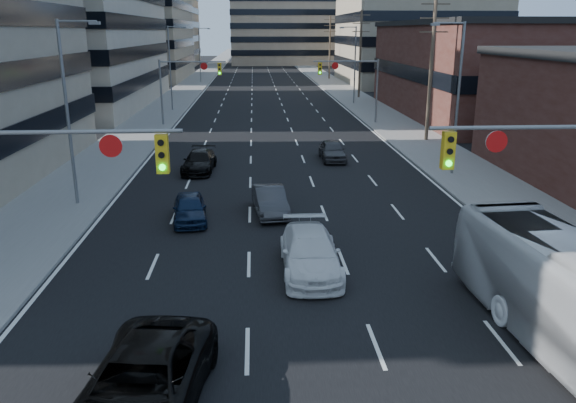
# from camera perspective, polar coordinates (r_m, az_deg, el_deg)

# --- Properties ---
(road_surface) EXTENTS (18.00, 300.00, 0.02)m
(road_surface) POSITION_cam_1_polar(r_m,az_deg,el_deg) (137.94, -2.87, 13.40)
(road_surface) COLOR black
(road_surface) RESTS_ON ground
(sidewalk_left) EXTENTS (5.00, 300.00, 0.15)m
(sidewalk_left) POSITION_cam_1_polar(r_m,az_deg,el_deg) (138.29, -7.77, 13.30)
(sidewalk_left) COLOR slate
(sidewalk_left) RESTS_ON ground
(sidewalk_right) EXTENTS (5.00, 300.00, 0.15)m
(sidewalk_right) POSITION_cam_1_polar(r_m,az_deg,el_deg) (138.54, 2.03, 13.45)
(sidewalk_right) COLOR slate
(sidewalk_right) RESTS_ON ground
(office_left_far) EXTENTS (20.00, 30.00, 16.00)m
(office_left_far) POSITION_cam_1_polar(r_m,az_deg,el_deg) (110.00, -15.86, 16.08)
(office_left_far) COLOR gray
(office_left_far) RESTS_ON ground
(storefront_right_mid) EXTENTS (20.00, 30.00, 9.00)m
(storefront_right_mid) POSITION_cam_1_polar(r_m,az_deg,el_deg) (63.18, 20.88, 12.26)
(storefront_right_mid) COLOR #472119
(storefront_right_mid) RESTS_ON ground
(office_right_far) EXTENTS (22.00, 28.00, 14.00)m
(office_right_far) POSITION_cam_1_polar(r_m,az_deg,el_deg) (99.28, 12.53, 15.70)
(office_right_far) COLOR gray
(office_right_far) RESTS_ON ground
(bg_block_left) EXTENTS (24.00, 24.00, 20.00)m
(bg_block_left) POSITION_cam_1_polar(r_m,az_deg,el_deg) (150.04, -14.23, 17.03)
(bg_block_left) COLOR #ADA089
(bg_block_left) RESTS_ON ground
(bg_block_right) EXTENTS (22.00, 22.00, 12.00)m
(bg_block_right) POSITION_cam_1_polar(r_m,az_deg,el_deg) (141.71, 10.66, 15.66)
(bg_block_right) COLOR gray
(bg_block_right) RESTS_ON ground
(signal_near_left) EXTENTS (6.59, 0.33, 6.00)m
(signal_near_left) POSITION_cam_1_polar(r_m,az_deg,el_deg) (17.27, -23.52, 1.64)
(signal_near_left) COLOR slate
(signal_near_left) RESTS_ON ground
(signal_near_right) EXTENTS (6.59, 0.33, 6.00)m
(signal_near_right) POSITION_cam_1_polar(r_m,az_deg,el_deg) (18.51, 25.60, 2.33)
(signal_near_right) COLOR slate
(signal_near_right) RESTS_ON ground
(signal_far_left) EXTENTS (6.09, 0.33, 6.00)m
(signal_far_left) POSITION_cam_1_polar(r_m,az_deg,el_deg) (53.20, -10.33, 12.18)
(signal_far_left) COLOR slate
(signal_far_left) RESTS_ON ground
(signal_far_right) EXTENTS (6.09, 0.33, 6.00)m
(signal_far_right) POSITION_cam_1_polar(r_m,az_deg,el_deg) (53.62, 6.60, 12.37)
(signal_far_right) COLOR slate
(signal_far_right) RESTS_ON ground
(utility_pole_block) EXTENTS (2.20, 0.28, 11.00)m
(utility_pole_block) POSITION_cam_1_polar(r_m,az_deg,el_deg) (45.85, 14.34, 13.06)
(utility_pole_block) COLOR #4C3D2D
(utility_pole_block) RESTS_ON ground
(utility_pole_midblock) EXTENTS (2.20, 0.28, 11.00)m
(utility_pole_midblock) POSITION_cam_1_polar(r_m,az_deg,el_deg) (74.98, 7.35, 14.75)
(utility_pole_midblock) COLOR #4C3D2D
(utility_pole_midblock) RESTS_ON ground
(utility_pole_distant) EXTENTS (2.20, 0.28, 11.00)m
(utility_pole_distant) POSITION_cam_1_polar(r_m,az_deg,el_deg) (104.61, 4.26, 15.42)
(utility_pole_distant) COLOR #4C3D2D
(utility_pole_distant) RESTS_ON ground
(streetlight_left_near) EXTENTS (2.03, 0.22, 9.00)m
(streetlight_left_near) POSITION_cam_1_polar(r_m,az_deg,el_deg) (29.25, -21.28, 9.10)
(streetlight_left_near) COLOR slate
(streetlight_left_near) RESTS_ON ground
(streetlight_left_mid) EXTENTS (2.03, 0.22, 9.00)m
(streetlight_left_mid) POSITION_cam_1_polar(r_m,az_deg,el_deg) (63.39, -11.77, 13.51)
(streetlight_left_mid) COLOR slate
(streetlight_left_mid) RESTS_ON ground
(streetlight_left_far) EXTENTS (2.03, 0.22, 9.00)m
(streetlight_left_far) POSITION_cam_1_polar(r_m,az_deg,el_deg) (98.13, -8.88, 14.75)
(streetlight_left_far) COLOR slate
(streetlight_left_far) RESTS_ON ground
(streetlight_right_near) EXTENTS (2.03, 0.22, 9.00)m
(streetlight_right_near) POSITION_cam_1_polar(r_m,az_deg,el_deg) (34.91, 16.70, 10.63)
(streetlight_right_near) COLOR slate
(streetlight_right_near) RESTS_ON ground
(streetlight_right_far) EXTENTS (2.03, 0.22, 9.00)m
(streetlight_right_far) POSITION_cam_1_polar(r_m,az_deg,el_deg) (68.78, 6.69, 13.98)
(streetlight_right_far) COLOR slate
(streetlight_right_far) RESTS_ON ground
(black_pickup) EXTENTS (3.25, 5.86, 1.55)m
(black_pickup) POSITION_cam_1_polar(r_m,az_deg,el_deg) (13.79, -14.52, -17.57)
(black_pickup) COLOR black
(black_pickup) RESTS_ON ground
(white_van) EXTENTS (2.07, 5.06, 1.47)m
(white_van) POSITION_cam_1_polar(r_m,az_deg,el_deg) (20.53, 2.26, -5.20)
(white_van) COLOR silver
(white_van) RESTS_ON ground
(sedan_blue) EXTENTS (1.92, 3.87, 1.27)m
(sedan_blue) POSITION_cam_1_polar(r_m,az_deg,el_deg) (26.27, -9.95, -0.67)
(sedan_blue) COLOR #0D1B34
(sedan_blue) RESTS_ON ground
(sedan_grey_center) EXTENTS (1.82, 4.12, 1.31)m
(sedan_grey_center) POSITION_cam_1_polar(r_m,az_deg,el_deg) (26.95, -1.85, 0.08)
(sedan_grey_center) COLOR #323235
(sedan_grey_center) RESTS_ON ground
(sedan_black_far) EXTENTS (2.08, 4.58, 1.30)m
(sedan_black_far) POSITION_cam_1_polar(r_m,az_deg,el_deg) (35.62, -9.00, 4.05)
(sedan_black_far) COLOR black
(sedan_black_far) RESTS_ON ground
(sedan_grey_right) EXTENTS (1.63, 3.99, 1.35)m
(sedan_grey_right) POSITION_cam_1_polar(r_m,az_deg,el_deg) (38.47, 4.53, 5.20)
(sedan_grey_right) COLOR #3A3A3D
(sedan_grey_right) RESTS_ON ground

